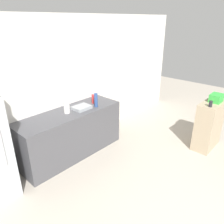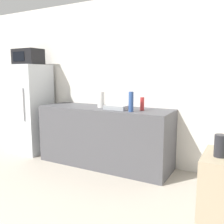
# 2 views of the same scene
# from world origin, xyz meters

# --- Properties ---
(wall_back) EXTENTS (8.00, 0.06, 2.60)m
(wall_back) POSITION_xyz_m (0.00, 3.34, 1.30)
(wall_back) COLOR white
(wall_back) RESTS_ON ground_plane
(refrigerator) EXTENTS (0.61, 0.62, 1.58)m
(refrigerator) POSITION_xyz_m (-1.36, 2.94, 0.79)
(refrigerator) COLOR silver
(refrigerator) RESTS_ON ground_plane
(microwave) EXTENTS (0.49, 0.34, 0.27)m
(microwave) POSITION_xyz_m (-1.36, 2.94, 1.71)
(microwave) COLOR black
(microwave) RESTS_ON refrigerator
(counter) EXTENTS (2.08, 0.67, 0.90)m
(counter) POSITION_xyz_m (0.17, 2.97, 0.45)
(counter) COLOR #4C4C51
(counter) RESTS_ON ground_plane
(sink_basin) EXTENTS (0.33, 0.26, 0.06)m
(sink_basin) POSITION_xyz_m (0.42, 2.91, 0.93)
(sink_basin) COLOR #9EA3A8
(sink_basin) RESTS_ON counter
(bottle_tall) EXTENTS (0.07, 0.07, 0.27)m
(bottle_tall) POSITION_xyz_m (0.69, 2.80, 1.04)
(bottle_tall) COLOR #2D4C8C
(bottle_tall) RESTS_ON counter
(bottle_short) EXTENTS (0.06, 0.06, 0.19)m
(bottle_short) POSITION_xyz_m (0.78, 2.98, 1.00)
(bottle_short) COLOR red
(bottle_short) RESTS_ON counter
(jar) EXTENTS (0.06, 0.06, 0.12)m
(jar) POSITION_xyz_m (1.97, 1.07, 1.05)
(jar) COLOR #232328
(jar) RESTS_ON shelf_cabinet
(paper_towel_roll) EXTENTS (0.11, 0.11, 0.25)m
(paper_towel_roll) POSITION_xyz_m (0.11, 2.96, 1.03)
(paper_towel_roll) COLOR white
(paper_towel_roll) RESTS_ON counter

